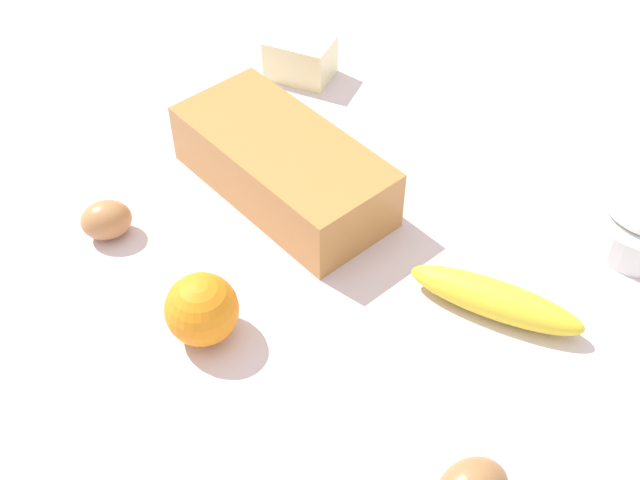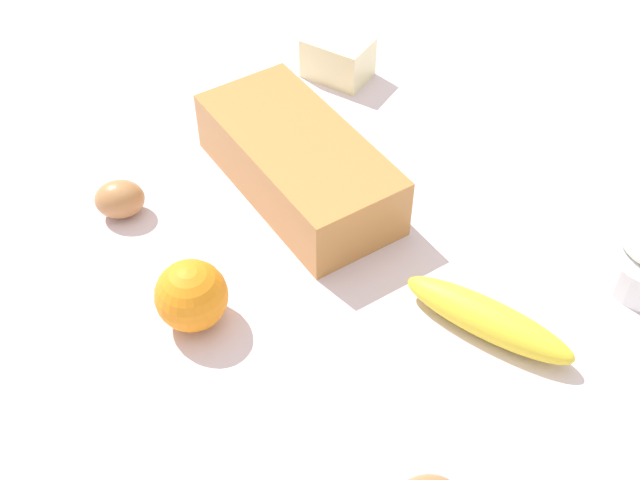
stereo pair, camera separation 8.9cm
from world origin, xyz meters
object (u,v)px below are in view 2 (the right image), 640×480
Objects in this scene: butter_block at (338,58)px; egg_near_butter at (120,199)px; banana at (488,319)px; orange_fruit at (191,296)px; loaf_pan at (298,162)px.

butter_block is 1.53× the size of egg_near_butter.
banana is at bearing 152.43° from butter_block.
banana is at bearing -138.38° from orange_fruit.
egg_near_butter is at bearing 92.03° from butter_block.
butter_block is at bearing -87.97° from egg_near_butter.
loaf_pan is 0.23m from orange_fruit.
orange_fruit is at bearing 115.11° from butter_block.
loaf_pan reaches higher than banana.
loaf_pan is at bearing 122.48° from butter_block.
loaf_pan is at bearing -123.18° from egg_near_butter.
butter_block is 0.39m from egg_near_butter.
banana is (-0.30, 0.02, -0.02)m from loaf_pan.
loaf_pan is 3.93× the size of orange_fruit.
loaf_pan reaches higher than egg_near_butter.
loaf_pan reaches higher than butter_block.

